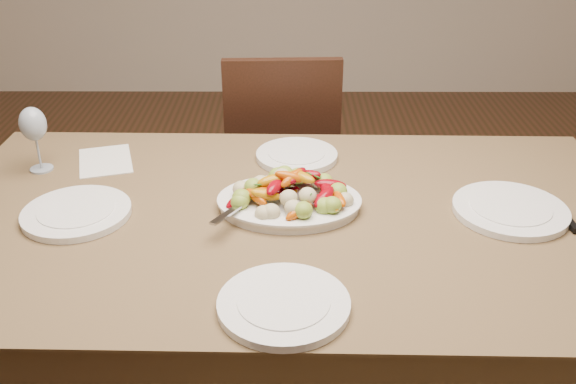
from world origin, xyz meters
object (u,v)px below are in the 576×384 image
(plate_left, at_px, (77,213))
(plate_far, at_px, (297,156))
(dining_table, at_px, (288,328))
(plate_near, at_px, (284,305))
(wine_glass, at_px, (36,138))
(chair_far, at_px, (281,160))
(plate_right, at_px, (510,210))
(serving_platter, at_px, (289,204))

(plate_left, relative_size, plate_far, 1.12)
(dining_table, relative_size, plate_near, 6.74)
(plate_left, xyz_separation_m, plate_far, (0.56, 0.35, 0.00))
(dining_table, xyz_separation_m, plate_left, (-0.54, -0.02, 0.39))
(dining_table, height_order, plate_left, plate_left)
(plate_near, xyz_separation_m, wine_glass, (-0.71, 0.64, 0.09))
(chair_far, bearing_deg, wine_glass, 41.58)
(dining_table, bearing_deg, wine_glass, 160.82)
(chair_far, bearing_deg, plate_right, 121.02)
(serving_platter, bearing_deg, plate_right, -2.35)
(plate_near, bearing_deg, dining_table, 88.96)
(serving_platter, distance_m, plate_far, 0.31)
(dining_table, relative_size, plate_left, 6.71)
(dining_table, distance_m, plate_far, 0.51)
(plate_left, height_order, plate_near, same)
(chair_far, bearing_deg, serving_platter, 89.82)
(plate_right, bearing_deg, plate_left, -178.96)
(dining_table, xyz_separation_m, wine_glass, (-0.72, 0.25, 0.48))
(wine_glass, bearing_deg, plate_right, -10.87)
(chair_far, xyz_separation_m, plate_far, (0.06, -0.59, 0.29))
(chair_far, height_order, plate_far, chair_far)
(dining_table, xyz_separation_m, serving_platter, (0.00, 0.03, 0.39))
(plate_left, relative_size, plate_near, 1.01)
(plate_far, bearing_deg, plate_right, -31.00)
(plate_far, xyz_separation_m, wine_glass, (-0.75, -0.08, 0.09))
(chair_far, height_order, plate_near, chair_far)
(plate_far, bearing_deg, plate_left, -148.30)
(serving_platter, distance_m, wine_glass, 0.76)
(dining_table, relative_size, plate_right, 6.30)
(plate_left, relative_size, plate_right, 0.94)
(dining_table, distance_m, plate_left, 0.66)
(serving_platter, distance_m, plate_left, 0.54)
(serving_platter, bearing_deg, wine_glass, 162.76)
(dining_table, bearing_deg, serving_platter, 83.26)
(dining_table, relative_size, wine_glass, 8.98)
(serving_platter, distance_m, plate_near, 0.41)
(plate_far, relative_size, plate_near, 0.90)
(serving_platter, relative_size, plate_left, 1.32)
(plate_far, bearing_deg, plate_near, -92.55)
(chair_far, relative_size, plate_left, 3.46)
(plate_left, bearing_deg, plate_far, 31.70)
(chair_far, distance_m, plate_right, 1.13)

